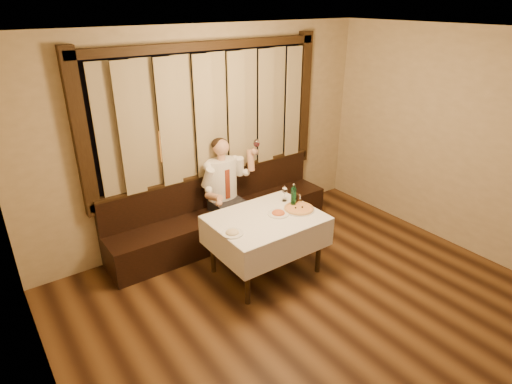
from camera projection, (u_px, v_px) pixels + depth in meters
room at (312, 177)px, 4.11m from camera, size 5.01×6.01×2.81m
banquette at (221, 217)px, 5.90m from camera, size 3.20×0.61×0.94m
dining_table at (266, 225)px, 5.00m from camera, size 1.27×0.97×0.76m
pizza at (299, 209)px, 5.12m from camera, size 0.37×0.37×0.04m
pasta_red at (278, 212)px, 5.00m from camera, size 0.25×0.25×0.09m
pasta_cream at (232, 231)px, 4.59m from camera, size 0.24×0.24×0.08m
green_bottle at (293, 197)px, 5.17m from camera, size 0.06×0.06×0.29m
table_wine_glass at (285, 191)px, 5.29m from camera, size 0.07×0.07×0.19m
cruet_caddy at (297, 200)px, 5.27m from camera, size 0.12×0.08×0.13m
seated_man at (226, 184)px, 5.64m from camera, size 0.80×0.60×1.44m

